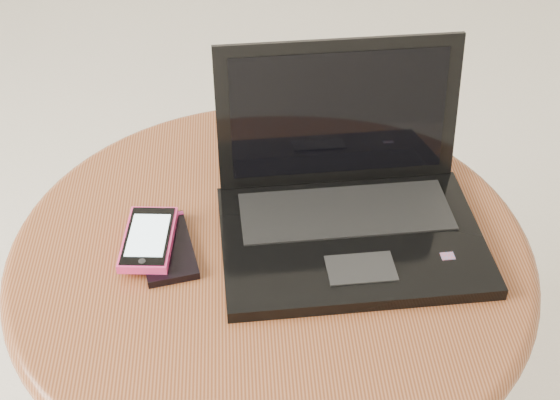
{
  "coord_description": "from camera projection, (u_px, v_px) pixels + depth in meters",
  "views": [
    {
      "loc": [
        -0.13,
        -0.77,
        1.2
      ],
      "look_at": [
        -0.09,
        -0.04,
        0.59
      ],
      "focal_mm": 49.59,
      "sensor_mm": 36.0,
      "label": 1
    }
  ],
  "objects": [
    {
      "name": "table",
      "position": [
        272.0,
        306.0,
        1.05
      ],
      "size": [
        0.67,
        0.67,
        0.53
      ],
      "color": "#5B3415",
      "rests_on": "ground"
    },
    {
      "name": "laptop",
      "position": [
        348.0,
        202.0,
        0.98
      ],
      "size": [
        0.34,
        0.28,
        0.21
      ],
      "color": "black",
      "rests_on": "table"
    },
    {
      "name": "phone_pink",
      "position": [
        148.0,
        239.0,
        0.96
      ],
      "size": [
        0.07,
        0.12,
        0.01
      ],
      "color": "#DB2E6E",
      "rests_on": "phone_black"
    },
    {
      "name": "phone_black",
      "position": [
        166.0,
        248.0,
        0.96
      ],
      "size": [
        0.09,
        0.13,
        0.01
      ],
      "color": "black",
      "rests_on": "table"
    }
  ]
}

